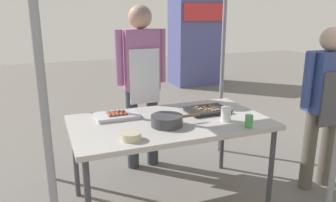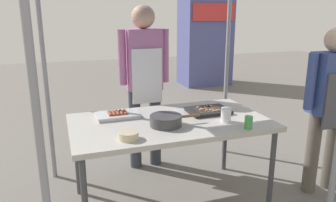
{
  "view_description": "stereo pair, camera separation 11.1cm",
  "coord_description": "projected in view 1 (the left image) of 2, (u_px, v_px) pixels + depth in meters",
  "views": [
    {
      "loc": [
        -0.94,
        -2.36,
        1.61
      ],
      "look_at": [
        0.0,
        0.05,
        0.9
      ],
      "focal_mm": 34.92,
      "sensor_mm": 36.0,
      "label": 1
    },
    {
      "loc": [
        -0.84,
        -2.39,
        1.61
      ],
      "look_at": [
        0.0,
        0.05,
        0.9
      ],
      "focal_mm": 34.92,
      "sensor_mm": 36.0,
      "label": 2
    }
  ],
  "objects": [
    {
      "name": "stall_table",
      "position": [
        170.0,
        126.0,
        2.69
      ],
      "size": [
        1.6,
        0.9,
        0.75
      ],
      "color": "#B7B2A8",
      "rests_on": "ground"
    },
    {
      "name": "condiment_bowl",
      "position": [
        131.0,
        136.0,
        2.25
      ],
      "size": [
        0.14,
        0.14,
        0.05
      ],
      "primitive_type": "cylinder",
      "color": "#BFB28C",
      "rests_on": "stall_table"
    },
    {
      "name": "customer_nearby",
      "position": [
        325.0,
        98.0,
        2.9
      ],
      "size": [
        0.52,
        0.22,
        1.48
      ],
      "color": "#595147",
      "rests_on": "ground"
    },
    {
      "name": "ground_plane",
      "position": [
        170.0,
        201.0,
        2.87
      ],
      "size": [
        18.0,
        18.0,
        0.0
      ],
      "primitive_type": "plane",
      "color": "#66605B"
    },
    {
      "name": "cooking_wok",
      "position": [
        167.0,
        120.0,
        2.53
      ],
      "size": [
        0.41,
        0.25,
        0.08
      ],
      "color": "#38383A",
      "rests_on": "stall_table"
    },
    {
      "name": "drink_cup_by_wok",
      "position": [
        226.0,
        114.0,
        2.64
      ],
      "size": [
        0.08,
        0.08,
        0.11
      ],
      "primitive_type": "cylinder",
      "color": "white",
      "rests_on": "stall_table"
    },
    {
      "name": "tray_grilled_sausages",
      "position": [
        117.0,
        116.0,
        2.73
      ],
      "size": [
        0.36,
        0.22,
        0.05
      ],
      "color": "silver",
      "rests_on": "stall_table"
    },
    {
      "name": "tray_meat_skewers",
      "position": [
        207.0,
        110.0,
        2.89
      ],
      "size": [
        0.36,
        0.27,
        0.04
      ],
      "color": "black",
      "rests_on": "stall_table"
    },
    {
      "name": "neighbor_stall_left",
      "position": [
        196.0,
        39.0,
        7.34
      ],
      "size": [
        1.06,
        0.79,
        2.0
      ],
      "color": "#4C518C",
      "rests_on": "ground"
    },
    {
      "name": "vendor_woman",
      "position": [
        141.0,
        74.0,
        3.28
      ],
      "size": [
        0.52,
        0.23,
        1.68
      ],
      "rotation": [
        0.0,
        0.0,
        3.14
      ],
      "color": "#333842",
      "rests_on": "ground"
    },
    {
      "name": "drink_cup_near_edge",
      "position": [
        249.0,
        121.0,
        2.5
      ],
      "size": [
        0.06,
        0.06,
        0.1
      ],
      "primitive_type": "cylinder",
      "color": "#3F994C",
      "rests_on": "stall_table"
    }
  ]
}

